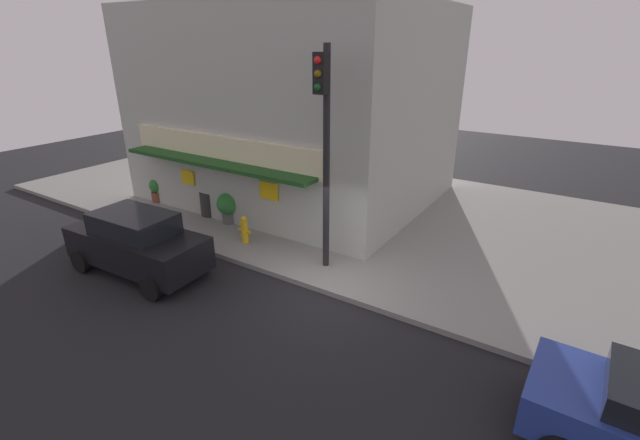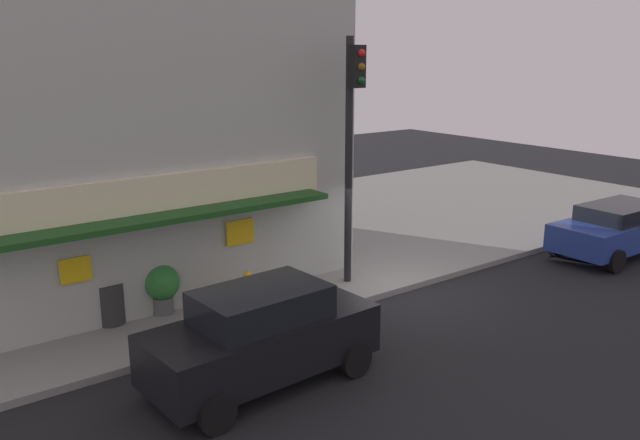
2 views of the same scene
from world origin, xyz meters
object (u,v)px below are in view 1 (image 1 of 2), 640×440
Objects in this scene: fire_hydrant at (245,230)px; potted_plant_by_doorway at (228,206)px; trash_can at (208,204)px; potted_plant_by_window at (157,189)px; traffic_light at (324,135)px; pedestrian at (363,223)px; parked_car_black at (137,243)px.

potted_plant_by_doorway is at bearing 149.41° from fire_hydrant.
potted_plant_by_window is at bearing -179.57° from trash_can.
traffic_light is 5.40× the size of potted_plant_by_doorway.
pedestrian is 0.42× the size of parked_car_black.
potted_plant_by_doorway is 1.14× the size of potted_plant_by_window.
parked_car_black is at bearing -116.37° from fire_hydrant.
trash_can is at bearing 108.51° from parked_car_black.
pedestrian is (6.13, 0.29, 0.54)m from trash_can.
traffic_light is 5.96m from parked_car_black.
fire_hydrant is 1.85m from potted_plant_by_doorway.
traffic_light is at bearing 33.17° from parked_car_black.
parked_car_black is (-4.83, -4.16, -0.22)m from pedestrian.
pedestrian is (3.44, 1.35, 0.54)m from fire_hydrant.
fire_hydrant is at bearing -158.53° from pedestrian.
potted_plant_by_window is at bearing -178.02° from pedestrian.
parked_car_black is at bearing -71.49° from trash_can.
pedestrian is 1.61× the size of potted_plant_by_doorway.
potted_plant_by_window is 0.23× the size of parked_car_black.
parked_car_black is (0.19, -3.75, 0.13)m from potted_plant_by_doorway.
parked_car_black is (1.30, -3.87, 0.32)m from trash_can.
traffic_light is at bearing -11.52° from potted_plant_by_doorway.
fire_hydrant is at bearing -30.59° from potted_plant_by_doorway.
pedestrian reaches higher than potted_plant_by_window.
traffic_light is 5.56m from potted_plant_by_doorway.
parked_car_black reaches higher than trash_can.
pedestrian reaches higher than potted_plant_by_doorway.
fire_hydrant is 5.58m from potted_plant_by_window.
trash_can is 6.16m from pedestrian.
potted_plant_by_doorway reaches higher than fire_hydrant.
traffic_light is at bearing -10.56° from trash_can.
parked_car_black is (4.09, -3.85, 0.24)m from potted_plant_by_window.
traffic_light is 6.75× the size of trash_can.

